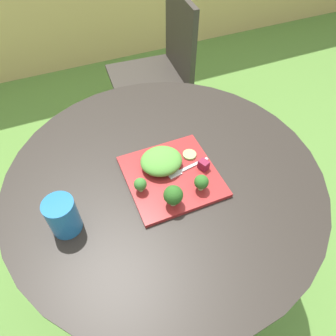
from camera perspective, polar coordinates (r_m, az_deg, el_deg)
The scene contains 12 objects.
ground_plane at distance 1.66m, azimuth -0.44°, elevation -17.19°, with size 12.00×12.00×0.00m, color #568438.
patio_table at distance 1.21m, azimuth -0.59°, elevation -7.59°, with size 1.06×1.06×0.73m.
patio_chair at distance 1.95m, azimuth -1.10°, elevation 18.64°, with size 0.47×0.47×0.90m.
salad_plate at distance 1.02m, azimuth 0.69°, elevation -1.49°, with size 0.29×0.29×0.01m, color maroon.
drinking_glass at distance 0.93m, azimuth -18.61°, elevation -8.52°, with size 0.09×0.09×0.12m.
fork at distance 1.03m, azimuth 3.09°, elevation -0.23°, with size 0.15×0.04×0.00m.
lettuce_mound at distance 1.02m, azimuth -1.00°, elevation 1.38°, with size 0.14×0.13×0.05m, color #519338.
broccoli_floret_0 at distance 0.96m, azimuth 6.13°, elevation -2.58°, with size 0.05×0.05×0.06m.
broccoli_floret_1 at distance 0.92m, azimuth 0.97°, elevation -5.02°, with size 0.06×0.06×0.07m.
broccoli_floret_2 at distance 0.96m, azimuth -5.10°, elevation -3.01°, with size 0.04×0.04×0.05m.
cucumber_slice_0 at distance 1.07m, azimuth 3.95°, elevation 2.45°, with size 0.05×0.05×0.01m, color #8EB766.
beet_chunk_0 at distance 1.03m, azimuth 6.53°, elevation 0.59°, with size 0.03×0.03×0.03m, color maroon.
Camera 1 is at (-0.24, -0.61, 1.53)m, focal length 33.31 mm.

